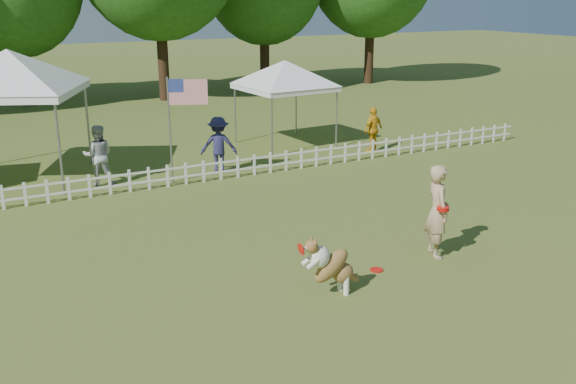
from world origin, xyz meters
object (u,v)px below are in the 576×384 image
object	(u,v)px
flag_pole	(170,131)
spectator_b	(219,145)
handler	(437,211)
spectator_a	(98,155)
dog	(332,265)
canopy_tent_left	(15,117)
spectator_c	(373,129)
frisbee_on_turf	(376,270)
canopy_tent_right	(285,104)

from	to	relation	value
flag_pole	spectator_b	world-z (taller)	flag_pole
handler	spectator_a	size ratio (longest dim) A/B	1.13
dog	spectator_a	world-z (taller)	spectator_a
canopy_tent_left	spectator_c	size ratio (longest dim) A/B	2.37
handler	frisbee_on_turf	xyz separation A→B (m)	(-1.41, -0.06, -0.90)
handler	spectator_b	world-z (taller)	handler
spectator_a	spectator_b	bearing A→B (deg)	-170.98
handler	frisbee_on_turf	world-z (taller)	handler
handler	flag_pole	distance (m)	7.78
handler	canopy_tent_left	bearing A→B (deg)	53.08
frisbee_on_turf	spectator_c	distance (m)	9.38
canopy_tent_left	spectator_a	bearing A→B (deg)	-16.91
flag_pole	spectator_a	bearing A→B (deg)	179.28
handler	spectator_b	bearing A→B (deg)	29.27
dog	canopy_tent_right	world-z (taller)	canopy_tent_right
flag_pole	spectator_a	xyz separation A→B (m)	(-1.75, 0.75, -0.61)
handler	canopy_tent_left	world-z (taller)	canopy_tent_left
canopy_tent_left	spectator_b	distance (m)	5.46
handler	frisbee_on_turf	size ratio (longest dim) A/B	7.46
frisbee_on_turf	canopy_tent_left	bearing A→B (deg)	118.14
frisbee_on_turf	canopy_tent_left	distance (m)	10.93
frisbee_on_turf	spectator_c	world-z (taller)	spectator_c
canopy_tent_left	canopy_tent_right	distance (m)	8.29
spectator_a	frisbee_on_turf	bearing A→B (deg)	126.67
frisbee_on_turf	canopy_tent_right	bearing A→B (deg)	72.06
handler	canopy_tent_right	world-z (taller)	canopy_tent_right
canopy_tent_left	flag_pole	size ratio (longest dim) A/B	1.21
flag_pole	dog	bearing A→B (deg)	-65.44
frisbee_on_turf	spectator_b	world-z (taller)	spectator_b
frisbee_on_turf	canopy_tent_right	world-z (taller)	canopy_tent_right
dog	flag_pole	size ratio (longest dim) A/B	0.38
canopy_tent_right	spectator_c	bearing A→B (deg)	-49.76
frisbee_on_turf	flag_pole	bearing A→B (deg)	102.13
flag_pole	spectator_c	xyz separation A→B (m)	(6.82, 0.50, -0.69)
spectator_b	handler	bearing A→B (deg)	122.09
flag_pole	canopy_tent_right	bearing A→B (deg)	51.12
handler	canopy_tent_left	xyz separation A→B (m)	(-6.50, 9.46, 0.80)
flag_pole	spectator_b	bearing A→B (deg)	38.78
handler	flag_pole	world-z (taller)	flag_pole
dog	canopy_tent_left	bearing A→B (deg)	111.35
frisbee_on_turf	spectator_a	world-z (taller)	spectator_a
canopy_tent_right	spectator_a	bearing A→B (deg)	-168.31
spectator_c	spectator_b	bearing A→B (deg)	-16.91
spectator_b	dog	bearing A→B (deg)	102.88
canopy_tent_right	spectator_b	bearing A→B (deg)	-150.48
dog	flag_pole	world-z (taller)	flag_pole
flag_pole	spectator_b	distance (m)	1.71
dog	frisbee_on_turf	size ratio (longest dim) A/B	4.45
spectator_b	flag_pole	bearing A→B (deg)	37.85
flag_pole	handler	bearing A→B (deg)	-45.23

